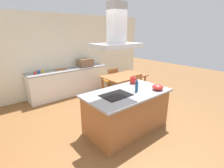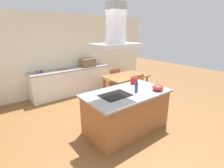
% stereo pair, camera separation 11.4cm
% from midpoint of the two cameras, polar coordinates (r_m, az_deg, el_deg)
% --- Properties ---
extents(ground, '(16.00, 16.00, 0.00)m').
position_cam_midpoint_polar(ground, '(5.05, -6.29, -7.63)').
color(ground, brown).
extents(wall_back, '(7.20, 0.10, 2.70)m').
position_cam_midpoint_polar(wall_back, '(6.18, -15.44, 9.65)').
color(wall_back, silver).
rests_on(wall_back, ground).
extents(kitchen_island, '(1.86, 1.05, 0.90)m').
position_cam_midpoint_polar(kitchen_island, '(3.77, 5.76, -9.16)').
color(kitchen_island, '#995B33').
rests_on(kitchen_island, ground).
extents(cooktop, '(0.60, 0.44, 0.01)m').
position_cam_midpoint_polar(cooktop, '(3.40, 2.14, -3.85)').
color(cooktop, black).
rests_on(cooktop, kitchen_island).
extents(tea_kettle, '(0.20, 0.15, 0.19)m').
position_cam_midpoint_polar(tea_kettle, '(4.17, 8.15, 1.20)').
color(tea_kettle, '#B21E19').
rests_on(tea_kettle, kitchen_island).
extents(olive_oil_bottle, '(0.07, 0.07, 0.27)m').
position_cam_midpoint_polar(olive_oil_bottle, '(3.61, 9.21, -0.93)').
color(olive_oil_bottle, navy).
rests_on(olive_oil_bottle, kitchen_island).
extents(mixing_bowl, '(0.24, 0.24, 0.13)m').
position_cam_midpoint_polar(mixing_bowl, '(3.81, 16.18, -1.17)').
color(mixing_bowl, red).
rests_on(mixing_bowl, kitchen_island).
extents(back_counter, '(2.78, 0.62, 0.90)m').
position_cam_midpoint_polar(back_counter, '(6.06, -12.85, 0.97)').
color(back_counter, silver).
rests_on(back_counter, ground).
extents(countertop_microwave, '(0.50, 0.38, 0.28)m').
position_cam_midpoint_polar(countertop_microwave, '(6.21, -7.78, 7.27)').
color(countertop_microwave, brown).
rests_on(countertop_microwave, back_counter).
extents(coffee_mug_red, '(0.08, 0.08, 0.09)m').
position_cam_midpoint_polar(coffee_mug_red, '(5.55, -23.45, 3.68)').
color(coffee_mug_red, red).
rests_on(coffee_mug_red, back_counter).
extents(coffee_mug_blue, '(0.08, 0.08, 0.09)m').
position_cam_midpoint_polar(coffee_mug_blue, '(5.64, -22.42, 4.01)').
color(coffee_mug_blue, '#2D56B2').
rests_on(coffee_mug_blue, back_counter).
extents(coffee_mug_yellow, '(0.08, 0.08, 0.09)m').
position_cam_midpoint_polar(coffee_mug_yellow, '(5.67, -21.27, 4.21)').
color(coffee_mug_yellow, gold).
rests_on(coffee_mug_yellow, back_counter).
extents(cutting_board, '(0.34, 0.24, 0.02)m').
position_cam_midpoint_polar(cutting_board, '(5.89, -15.81, 4.86)').
color(cutting_board, '#995B33').
rests_on(cutting_board, back_counter).
extents(dining_table, '(1.40, 0.90, 0.75)m').
position_cam_midpoint_polar(dining_table, '(5.51, 5.33, 2.02)').
color(dining_table, '#995B33').
rests_on(dining_table, ground).
extents(chair_facing_island, '(0.42, 0.42, 0.89)m').
position_cam_midpoint_polar(chair_facing_island, '(5.12, 10.36, -1.30)').
color(chair_facing_island, gold).
rests_on(chair_facing_island, ground).
extents(chair_facing_back_wall, '(0.42, 0.42, 0.89)m').
position_cam_midpoint_polar(chair_facing_back_wall, '(6.04, 0.98, 1.94)').
color(chair_facing_back_wall, gold).
rests_on(chair_facing_back_wall, ground).
extents(range_hood, '(0.90, 0.55, 0.78)m').
position_cam_midpoint_polar(range_hood, '(3.16, 2.40, 16.76)').
color(range_hood, '#ADADB2').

